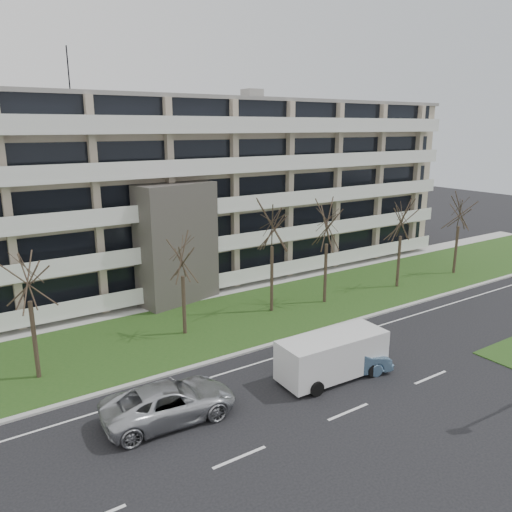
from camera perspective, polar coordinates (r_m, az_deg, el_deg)
ground at (r=24.90m, az=10.49°, el=-17.12°), size 160.00×160.00×0.00m
grass_verge at (r=34.30m, az=-4.83°, el=-7.65°), size 90.00×10.00×0.06m
curb at (r=30.35m, az=-0.18°, el=-10.61°), size 90.00×0.35×0.12m
sidewalk at (r=38.90m, az=-8.77°, el=-5.02°), size 90.00×2.00×0.08m
lane_edge_line at (r=29.26m, az=1.47°, el=-11.75°), size 90.00×0.12×0.01m
apartment_building at (r=43.32m, az=-13.02°, el=7.11°), size 60.50×15.10×18.75m
silver_pickup at (r=23.93m, az=-9.83°, el=-16.11°), size 6.32×3.26×1.70m
blue_sedan at (r=27.82m, az=10.41°, el=-11.68°), size 5.04×2.91×1.57m
white_van at (r=27.18m, az=8.87°, el=-10.82°), size 6.13×2.70×2.34m
tree_2 at (r=27.61m, az=-24.79°, el=-1.45°), size 3.86×3.86×7.71m
tree_3 at (r=31.19m, az=-8.47°, el=0.34°), size 3.47×3.47×6.94m
tree_4 at (r=34.58m, az=1.87°, el=4.08°), size 4.29×4.29×8.58m
tree_5 at (r=36.82m, az=8.15°, el=4.06°), size 4.08×4.08×8.16m
tree_6 at (r=41.94m, az=16.34°, el=4.45°), size 3.87×3.87×7.74m
tree_7 at (r=47.66m, az=22.31°, el=5.17°), size 3.90×3.90×7.81m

